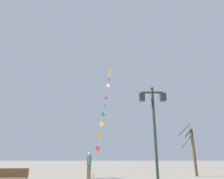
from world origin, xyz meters
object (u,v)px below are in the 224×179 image
at_px(kite_train, 105,101).
at_px(park_bench, 9,179).
at_px(twin_lantern_lamp_post, 154,115).
at_px(bare_tree, 193,149).
at_px(kite_flyer, 89,164).

xyz_separation_m(kite_train, park_bench, (-3.95, -12.99, -7.12)).
height_order(twin_lantern_lamp_post, bare_tree, twin_lantern_lamp_post).
height_order(kite_flyer, park_bench, kite_flyer).
bearing_deg(kite_train, park_bench, -106.93).
relative_size(kite_train, bare_tree, 3.54).
height_order(kite_train, kite_flyer, kite_train).
bearing_deg(twin_lantern_lamp_post, kite_train, 102.21).
relative_size(kite_train, park_bench, 8.85).
xyz_separation_m(kite_flyer, park_bench, (-3.08, -5.13, -0.45)).
height_order(twin_lantern_lamp_post, kite_flyer, twin_lantern_lamp_post).
relative_size(kite_train, kite_flyer, 8.36).
bearing_deg(kite_train, twin_lantern_lamp_post, -77.79).
relative_size(twin_lantern_lamp_post, bare_tree, 1.21).
distance_m(twin_lantern_lamp_post, kite_train, 13.77).
xyz_separation_m(kite_flyer, bare_tree, (8.03, 1.73, 1.08)).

